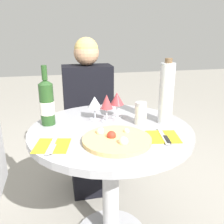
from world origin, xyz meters
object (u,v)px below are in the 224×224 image
tall_carafe (166,93)px  chair_behind_diner (88,128)px  seated_diner (90,123)px  pizza_large (116,139)px  dining_table (111,155)px  wine_bottle (47,103)px

tall_carafe → chair_behind_diner: bearing=114.3°
seated_diner → pizza_large: bearing=91.5°
pizza_large → tall_carafe: bearing=30.3°
chair_behind_diner → dining_table: bearing=92.4°
seated_diner → tall_carafe: (0.34, -0.62, 0.38)m
chair_behind_diner → tall_carafe: bearing=114.3°
seated_diner → wine_bottle: seated_diner is taller
seated_diner → wine_bottle: bearing=60.1°
chair_behind_diner → seated_diner: bearing=90.0°
wine_bottle → seated_diner: bearing=60.1°
seated_diner → chair_behind_diner: bearing=-90.0°
dining_table → tall_carafe: (0.31, 0.01, 0.33)m
dining_table → chair_behind_diner: chair_behind_diner is taller
seated_diner → wine_bottle: size_ratio=3.64×
chair_behind_diner → seated_diner: size_ratio=0.74×
tall_carafe → seated_diner: bearing=118.9°
wine_bottle → tall_carafe: tall_carafe is taller
chair_behind_diner → tall_carafe: (0.34, -0.76, 0.47)m
chair_behind_diner → wine_bottle: 0.83m
dining_table → wine_bottle: size_ratio=2.67×
chair_behind_diner → seated_diner: 0.17m
chair_behind_diner → pizza_large: size_ratio=2.73×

